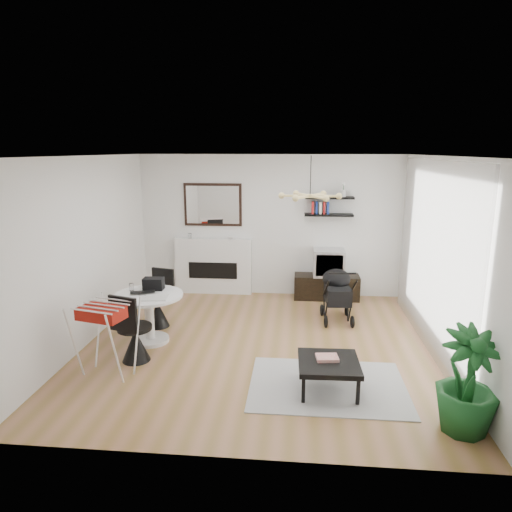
# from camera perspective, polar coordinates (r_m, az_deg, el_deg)

# --- Properties ---
(floor) EXTENTS (5.00, 5.00, 0.00)m
(floor) POSITION_cam_1_polar(r_m,az_deg,el_deg) (6.76, 0.29, -11.12)
(floor) COLOR olive
(floor) RESTS_ON ground
(ceiling) EXTENTS (5.00, 5.00, 0.00)m
(ceiling) POSITION_cam_1_polar(r_m,az_deg,el_deg) (6.17, 0.31, 12.40)
(ceiling) COLOR white
(ceiling) RESTS_ON wall_back
(wall_back) EXTENTS (5.00, 0.00, 5.00)m
(wall_back) POSITION_cam_1_polar(r_m,az_deg,el_deg) (8.78, 1.75, 3.76)
(wall_back) COLOR white
(wall_back) RESTS_ON floor
(wall_left) EXTENTS (0.00, 5.00, 5.00)m
(wall_left) POSITION_cam_1_polar(r_m,az_deg,el_deg) (7.00, -20.53, 0.52)
(wall_left) COLOR white
(wall_left) RESTS_ON floor
(wall_right) EXTENTS (0.00, 5.00, 5.00)m
(wall_right) POSITION_cam_1_polar(r_m,az_deg,el_deg) (6.60, 22.46, -0.38)
(wall_right) COLOR white
(wall_right) RESTS_ON floor
(sheer_curtain) EXTENTS (0.04, 3.60, 2.60)m
(sheer_curtain) POSITION_cam_1_polar(r_m,az_deg,el_deg) (6.76, 21.17, 0.03)
(sheer_curtain) COLOR white
(sheer_curtain) RESTS_ON wall_right
(fireplace) EXTENTS (1.50, 0.17, 2.16)m
(fireplace) POSITION_cam_1_polar(r_m,az_deg,el_deg) (8.97, -5.34, -0.42)
(fireplace) COLOR white
(fireplace) RESTS_ON floor
(shelf_lower) EXTENTS (0.90, 0.25, 0.04)m
(shelf_lower) POSITION_cam_1_polar(r_m,az_deg,el_deg) (8.61, 9.08, 5.11)
(shelf_lower) COLOR black
(shelf_lower) RESTS_ON wall_back
(shelf_upper) EXTENTS (0.90, 0.25, 0.04)m
(shelf_upper) POSITION_cam_1_polar(r_m,az_deg,el_deg) (8.57, 9.16, 7.22)
(shelf_upper) COLOR black
(shelf_upper) RESTS_ON wall_back
(pendant_lamp) EXTENTS (0.90, 0.90, 0.10)m
(pendant_lamp) POSITION_cam_1_polar(r_m,az_deg,el_deg) (6.47, 6.78, 7.47)
(pendant_lamp) COLOR tan
(pendant_lamp) RESTS_ON ceiling
(tv_console) EXTENTS (1.22, 0.43, 0.46)m
(tv_console) POSITION_cam_1_polar(r_m,az_deg,el_deg) (8.81, 8.80, -3.84)
(tv_console) COLOR black
(tv_console) RESTS_ON floor
(crt_tv) EXTENTS (0.58, 0.50, 0.50)m
(crt_tv) POSITION_cam_1_polar(r_m,az_deg,el_deg) (8.69, 9.07, -0.81)
(crt_tv) COLOR silver
(crt_tv) RESTS_ON tv_console
(dining_table) EXTENTS (1.00, 1.00, 0.73)m
(dining_table) POSITION_cam_1_polar(r_m,az_deg,el_deg) (6.90, -13.22, -6.66)
(dining_table) COLOR white
(dining_table) RESTS_ON floor
(laptop) EXTENTS (0.40, 0.32, 0.03)m
(laptop) POSITION_cam_1_polar(r_m,az_deg,el_deg) (6.82, -14.00, -4.59)
(laptop) COLOR black
(laptop) RESTS_ON dining_table
(black_bag) EXTENTS (0.30, 0.19, 0.18)m
(black_bag) POSITION_cam_1_polar(r_m,az_deg,el_deg) (7.00, -12.69, -3.41)
(black_bag) COLOR black
(black_bag) RESTS_ON dining_table
(newspaper) EXTENTS (0.40, 0.34, 0.01)m
(newspaper) POSITION_cam_1_polar(r_m,az_deg,el_deg) (6.63, -12.54, -5.10)
(newspaper) COLOR silver
(newspaper) RESTS_ON dining_table
(drinking_glass) EXTENTS (0.07, 0.07, 0.11)m
(drinking_glass) POSITION_cam_1_polar(r_m,az_deg,el_deg) (7.04, -15.31, -3.75)
(drinking_glass) COLOR white
(drinking_glass) RESTS_ON dining_table
(chair_far) EXTENTS (0.47, 0.48, 0.92)m
(chair_far) POSITION_cam_1_polar(r_m,az_deg,el_deg) (7.53, -12.10, -6.47)
(chair_far) COLOR black
(chair_far) RESTS_ON floor
(chair_near) EXTENTS (0.50, 0.51, 0.97)m
(chair_near) POSITION_cam_1_polar(r_m,az_deg,el_deg) (6.40, -14.97, -10.08)
(chair_near) COLOR black
(chair_near) RESTS_ON floor
(drying_rack) EXTENTS (0.75, 0.72, 0.95)m
(drying_rack) POSITION_cam_1_polar(r_m,az_deg,el_deg) (6.06, -18.23, -9.69)
(drying_rack) COLOR white
(drying_rack) RESTS_ON floor
(stroller) EXTENTS (0.53, 0.80, 0.95)m
(stroller) POSITION_cam_1_polar(r_m,az_deg,el_deg) (7.70, 10.08, -5.02)
(stroller) COLOR black
(stroller) RESTS_ON floor
(rug) EXTENTS (1.87, 1.35, 0.01)m
(rug) POSITION_cam_1_polar(r_m,az_deg,el_deg) (5.78, 8.92, -15.71)
(rug) COLOR #B0B0B0
(rug) RESTS_ON floor
(coffee_table) EXTENTS (0.72, 0.72, 0.36)m
(coffee_table) POSITION_cam_1_polar(r_m,az_deg,el_deg) (5.54, 9.08, -13.22)
(coffee_table) COLOR black
(coffee_table) RESTS_ON rug
(magazines) EXTENTS (0.28, 0.23, 0.04)m
(magazines) POSITION_cam_1_polar(r_m,az_deg,el_deg) (5.56, 8.88, -12.46)
(magazines) COLOR #C93B32
(magazines) RESTS_ON coffee_table
(potted_plant) EXTENTS (0.76, 0.76, 1.09)m
(potted_plant) POSITION_cam_1_polar(r_m,az_deg,el_deg) (5.13, 24.92, -14.03)
(potted_plant) COLOR #16501F
(potted_plant) RESTS_ON floor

